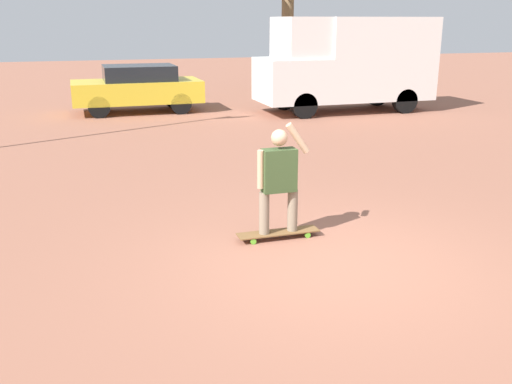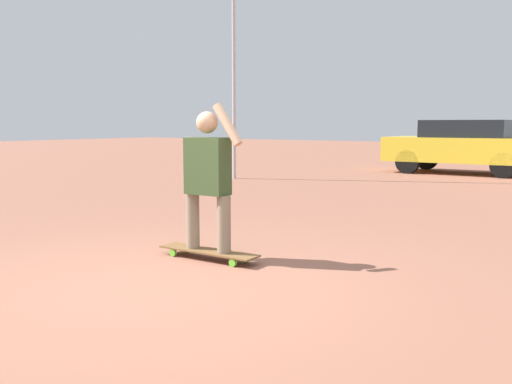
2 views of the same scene
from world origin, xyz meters
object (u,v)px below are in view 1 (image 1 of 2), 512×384
(skateboard, at_px, (278,233))
(camper_van, at_px, (349,61))
(person_skateboarder, at_px, (279,175))
(parked_car_yellow, at_px, (138,87))

(skateboard, relative_size, camper_van, 0.20)
(skateboard, height_order, person_skateboarder, person_skateboarder)
(person_skateboarder, xyz_separation_m, camper_van, (6.06, 10.21, 0.72))
(person_skateboarder, bearing_deg, parked_car_yellow, 92.57)
(camper_van, height_order, parked_car_yellow, camper_van)
(skateboard, distance_m, parked_car_yellow, 12.16)
(parked_car_yellow, bearing_deg, skateboard, -87.42)
(person_skateboarder, distance_m, camper_van, 11.90)
(parked_car_yellow, bearing_deg, person_skateboarder, -87.43)
(person_skateboarder, relative_size, parked_car_yellow, 0.37)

